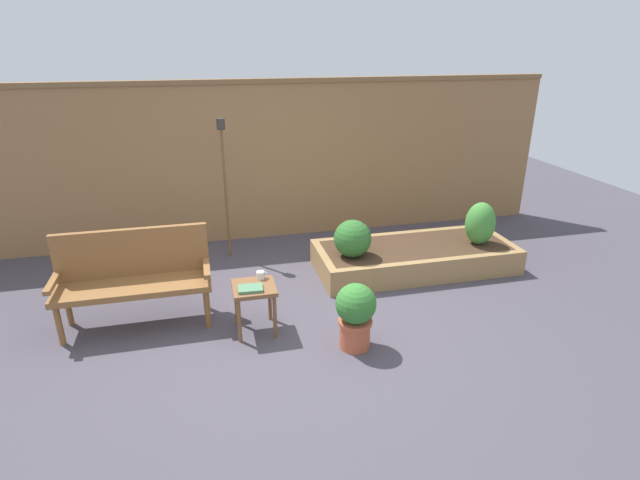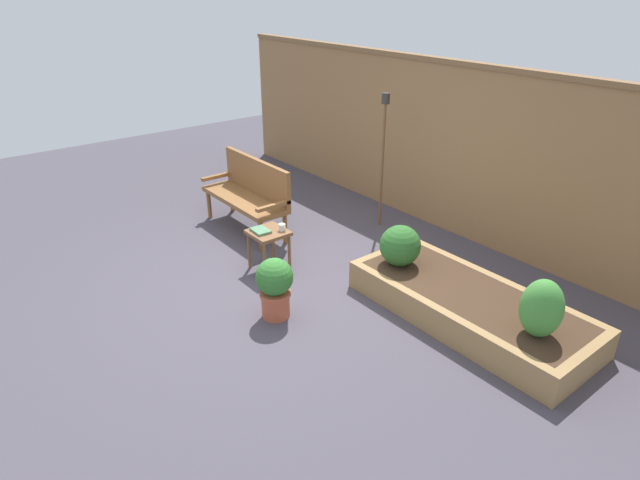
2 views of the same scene
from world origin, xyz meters
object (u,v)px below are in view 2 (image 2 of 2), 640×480
at_px(shrub_near_bench, 400,246).
at_px(garden_bench, 250,190).
at_px(cup_on_table, 282,227).
at_px(potted_boxwood, 275,285).
at_px(side_table, 268,238).
at_px(tiki_torch, 384,138).
at_px(shrub_far_corner, 541,308).
at_px(book_on_table, 261,231).

bearing_deg(shrub_near_bench, garden_bench, -170.63).
distance_m(garden_bench, shrub_near_bench, 2.36).
height_order(cup_on_table, potted_boxwood, potted_boxwood).
bearing_deg(shrub_near_bench, side_table, -145.64).
height_order(side_table, tiki_torch, tiki_torch).
distance_m(potted_boxwood, shrub_far_corner, 2.40).
distance_m(side_table, shrub_far_corner, 2.96).
bearing_deg(shrub_near_bench, potted_boxwood, -105.88).
height_order(garden_bench, tiki_torch, tiki_torch).
bearing_deg(tiki_torch, shrub_near_bench, -37.55).
xyz_separation_m(side_table, tiki_torch, (-0.12, 1.87, 0.81)).
distance_m(book_on_table, shrub_near_bench, 1.56).
bearing_deg(cup_on_table, shrub_far_corner, 14.34).
distance_m(cup_on_table, shrub_far_corner, 2.84).
height_order(shrub_near_bench, shrub_far_corner, shrub_far_corner).
distance_m(potted_boxwood, tiki_torch, 2.68).
bearing_deg(book_on_table, side_table, 65.60).
relative_size(book_on_table, potted_boxwood, 0.36).
relative_size(book_on_table, shrub_near_bench, 0.52).
relative_size(garden_bench, potted_boxwood, 2.29).
bearing_deg(cup_on_table, shrub_near_bench, 31.66).
height_order(shrub_far_corner, tiki_torch, tiki_torch).
bearing_deg(tiki_torch, book_on_table, -87.77).
xyz_separation_m(side_table, potted_boxwood, (0.85, -0.49, -0.04)).
bearing_deg(side_table, garden_bench, 157.77).
xyz_separation_m(potted_boxwood, shrub_near_bench, (0.38, 1.33, 0.16)).
height_order(garden_bench, potted_boxwood, garden_bench).
bearing_deg(book_on_table, tiki_torch, 95.80).
relative_size(book_on_table, shrub_far_corner, 0.43).
distance_m(potted_boxwood, shrub_near_bench, 1.39).
xyz_separation_m(shrub_near_bench, tiki_torch, (-1.34, 1.03, 0.69)).
bearing_deg(tiki_torch, side_table, -86.47).
height_order(garden_bench, side_table, garden_bench).
xyz_separation_m(garden_bench, cup_on_table, (1.19, -0.32, -0.03)).
relative_size(garden_bench, book_on_table, 6.42).
distance_m(side_table, book_on_table, 0.13).
bearing_deg(garden_bench, cup_on_table, -14.98).
relative_size(potted_boxwood, shrub_far_corner, 1.20).
height_order(book_on_table, shrub_near_bench, shrub_near_bench).
distance_m(garden_bench, potted_boxwood, 2.18).
bearing_deg(tiki_torch, cup_on_table, -83.45).
relative_size(garden_bench, cup_on_table, 12.90).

